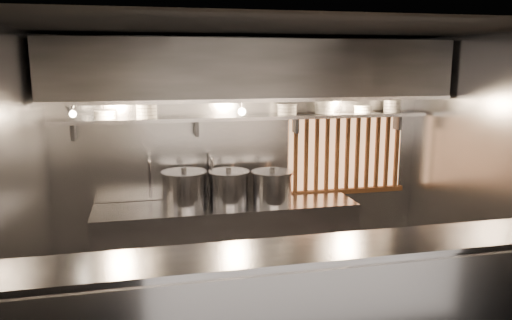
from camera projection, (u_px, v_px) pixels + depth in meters
name	position (u px, v px, depth m)	size (l,w,h in m)	color
ceiling	(280.00, 28.00, 4.36)	(4.50, 4.50, 0.00)	black
wall_back	(245.00, 155.00, 6.07)	(4.50, 4.50, 0.00)	gray
wall_left	(17.00, 198.00, 4.13)	(3.00, 3.00, 0.00)	gray
wall_right	(489.00, 172.00, 5.13)	(3.00, 3.00, 0.00)	gray
serving_counter	(310.00, 317.00, 3.87)	(4.50, 0.56, 1.13)	#98989D
cooking_bench	(227.00, 242.00, 5.83)	(3.00, 0.70, 0.90)	#98989D
bowl_shelf	(248.00, 117.00, 5.80)	(4.40, 0.34, 0.04)	#98989D
exhaust_hood	(252.00, 70.00, 5.49)	(4.40, 0.81, 0.65)	#2D2D30
wood_screen	(346.00, 153.00, 6.31)	(1.56, 0.09, 1.04)	#FFB172
faucet_left	(149.00, 169.00, 5.70)	(0.04, 0.30, 0.50)	silver
faucet_right	(210.00, 166.00, 5.86)	(0.04, 0.30, 0.50)	silver
heat_lamp	(70.00, 108.00, 4.90)	(0.25, 0.35, 0.20)	#98989D
pendant_bulb	(242.00, 111.00, 5.65)	(0.09, 0.09, 0.19)	#2D2D30
stock_pot_left	(184.00, 189.00, 5.64)	(0.60, 0.60, 0.44)	#98989D
stock_pot_mid	(229.00, 187.00, 5.75)	(0.60, 0.60, 0.42)	#98989D
stock_pot_right	(272.00, 187.00, 5.79)	(0.52, 0.52, 0.41)	#98989D
bowl_stack_0	(105.00, 115.00, 5.44)	(0.24, 0.24, 0.09)	white
bowl_stack_1	(147.00, 110.00, 5.53)	(0.24, 0.24, 0.17)	white
bowl_stack_2	(287.00, 109.00, 5.89)	(0.24, 0.24, 0.13)	white
bowl_stack_3	(324.00, 107.00, 5.99)	(0.24, 0.24, 0.17)	white
bowl_stack_4	(362.00, 109.00, 6.10)	(0.22, 0.22, 0.09)	white
bowl_stack_5	(392.00, 105.00, 6.18)	(0.22, 0.22, 0.17)	white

